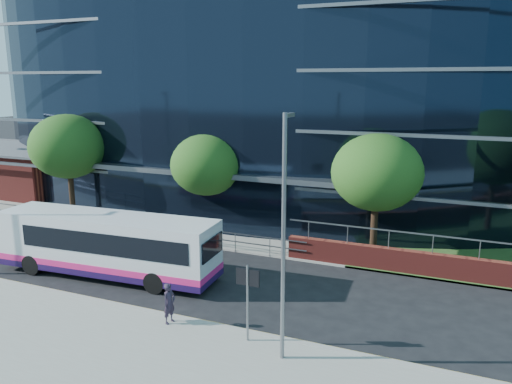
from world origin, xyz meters
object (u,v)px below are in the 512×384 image
at_px(tree_far_a, 68,147).
at_px(tree_far_b, 207,165).
at_px(city_bus, 109,244).
at_px(streetlight_east, 284,233).
at_px(brick_pavilion, 25,170).
at_px(pedestrian, 169,303).
at_px(tree_far_c, 377,173).
at_px(street_sign, 248,287).

height_order(tree_far_a, tree_far_b, tree_far_a).
bearing_deg(city_bus, streetlight_east, -24.57).
relative_size(brick_pavilion, pedestrian, 5.52).
height_order(brick_pavilion, city_bus, brick_pavilion).
height_order(tree_far_c, city_bus, tree_far_c).
bearing_deg(city_bus, brick_pavilion, 142.99).
height_order(street_sign, city_bus, street_sign).
distance_m(brick_pavilion, tree_far_b, 19.55).
distance_m(street_sign, tree_far_a, 20.63).
bearing_deg(pedestrian, tree_far_a, 62.65).
height_order(tree_far_c, streetlight_east, streetlight_east).
distance_m(tree_far_c, pedestrian, 12.52).
bearing_deg(street_sign, pedestrian, 178.91).
xyz_separation_m(street_sign, streetlight_east, (1.50, -0.59, 2.29)).
bearing_deg(tree_far_b, tree_far_a, -177.14).
distance_m(tree_far_c, streetlight_east, 11.22).
xyz_separation_m(tree_far_a, city_bus, (8.94, -7.32, -3.30)).
bearing_deg(brick_pavilion, streetlight_east, -29.24).
distance_m(tree_far_a, city_bus, 12.02).
distance_m(brick_pavilion, tree_far_a, 10.48).
bearing_deg(tree_far_b, street_sign, -55.92).
xyz_separation_m(street_sign, city_bus, (-8.56, 3.27, -0.59)).
distance_m(tree_far_a, tree_far_b, 10.03).
bearing_deg(streetlight_east, tree_far_a, 149.54).
bearing_deg(pedestrian, tree_far_b, 30.22).
distance_m(streetlight_east, pedestrian, 5.93).
bearing_deg(tree_far_a, streetlight_east, -30.46).
relative_size(street_sign, pedestrian, 1.80).
bearing_deg(street_sign, tree_far_c, 76.71).
distance_m(streetlight_east, city_bus, 11.15).
bearing_deg(pedestrian, street_sign, -82.02).
bearing_deg(tree_far_c, street_sign, -103.29).
xyz_separation_m(tree_far_c, pedestrian, (-5.73, -10.53, -3.61)).
distance_m(street_sign, city_bus, 9.18).
distance_m(tree_far_c, city_bus, 13.60).
distance_m(tree_far_a, tree_far_c, 20.00).
bearing_deg(pedestrian, streetlight_east, -88.72).
height_order(tree_far_b, pedestrian, tree_far_b).
bearing_deg(streetlight_east, city_bus, 159.06).
xyz_separation_m(tree_far_c, city_bus, (-11.06, -7.32, -2.98)).
bearing_deg(tree_far_c, brick_pavilion, 171.18).
height_order(brick_pavilion, street_sign, brick_pavilion).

